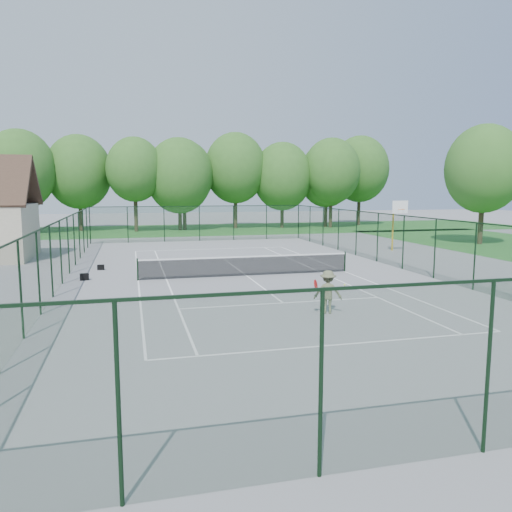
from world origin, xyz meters
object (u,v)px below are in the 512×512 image
(basketball_goal, at_px, (397,216))
(sports_bag_a, at_px, (84,277))
(tennis_player, at_px, (328,292))
(tennis_net, at_px, (247,265))

(basketball_goal, bearing_deg, sports_bag_a, -162.55)
(sports_bag_a, bearing_deg, basketball_goal, 8.56)
(sports_bag_a, relative_size, tennis_player, 0.24)
(tennis_net, xyz_separation_m, sports_bag_a, (-8.06, 0.74, -0.41))
(basketball_goal, height_order, sports_bag_a, basketball_goal)
(tennis_player, bearing_deg, basketball_goal, 53.30)
(sports_bag_a, height_order, tennis_player, tennis_player)
(sports_bag_a, xyz_separation_m, tennis_player, (9.15, -9.08, 0.62))
(sports_bag_a, bearing_deg, tennis_net, -14.14)
(basketball_goal, relative_size, sports_bag_a, 8.70)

